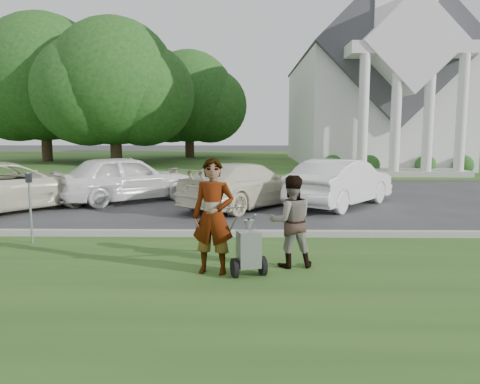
{
  "coord_description": "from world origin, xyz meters",
  "views": [
    {
      "loc": [
        0.92,
        -9.58,
        2.37
      ],
      "look_at": [
        0.76,
        0.0,
        1.08
      ],
      "focal_mm": 35.0,
      "sensor_mm": 36.0,
      "label": 1
    }
  ],
  "objects_px": {
    "tree_back": "(189,101)",
    "tree_left": "(114,88)",
    "church": "(367,76)",
    "striping_cart": "(248,250)",
    "person_right": "(291,222)",
    "car_b": "(125,178)",
    "person_left": "(213,217)",
    "parking_meter_near": "(30,199)",
    "tree_far": "(43,83)",
    "car_d": "(341,183)",
    "car_a": "(7,186)",
    "car_c": "(245,185)"
  },
  "relations": [
    {
      "from": "tree_back",
      "to": "tree_left",
      "type": "bearing_deg",
      "value": -116.57
    },
    {
      "from": "church",
      "to": "striping_cart",
      "type": "bearing_deg",
      "value": -107.64
    },
    {
      "from": "church",
      "to": "person_right",
      "type": "bearing_deg",
      "value": -106.48
    },
    {
      "from": "car_b",
      "to": "person_left",
      "type": "bearing_deg",
      "value": 165.74
    },
    {
      "from": "tree_left",
      "to": "tree_back",
      "type": "distance_m",
      "value": 8.95
    },
    {
      "from": "parking_meter_near",
      "to": "car_b",
      "type": "height_order",
      "value": "car_b"
    },
    {
      "from": "tree_far",
      "to": "tree_back",
      "type": "xyz_separation_m",
      "value": [
        10.0,
        5.0,
        -0.97
      ]
    },
    {
      "from": "tree_back",
      "to": "car_d",
      "type": "xyz_separation_m",
      "value": [
        7.84,
        -25.11,
        -4.0
      ]
    },
    {
      "from": "tree_left",
      "to": "person_left",
      "type": "distance_m",
      "value": 25.84
    },
    {
      "from": "car_a",
      "to": "car_c",
      "type": "distance_m",
      "value": 6.97
    },
    {
      "from": "church",
      "to": "tree_back",
      "type": "height_order",
      "value": "church"
    },
    {
      "from": "striping_cart",
      "to": "car_b",
      "type": "height_order",
      "value": "car_b"
    },
    {
      "from": "church",
      "to": "car_a",
      "type": "relative_size",
      "value": 4.64
    },
    {
      "from": "person_left",
      "to": "person_right",
      "type": "distance_m",
      "value": 1.37
    },
    {
      "from": "person_right",
      "to": "car_b",
      "type": "distance_m",
      "value": 8.74
    },
    {
      "from": "church",
      "to": "tree_far",
      "type": "height_order",
      "value": "church"
    },
    {
      "from": "car_a",
      "to": "car_c",
      "type": "xyz_separation_m",
      "value": [
        6.93,
        0.74,
        -0.04
      ]
    },
    {
      "from": "car_a",
      "to": "car_b",
      "type": "distance_m",
      "value": 3.5
    },
    {
      "from": "tree_far",
      "to": "car_b",
      "type": "bearing_deg",
      "value": -60.59
    },
    {
      "from": "church",
      "to": "tree_back",
      "type": "bearing_deg",
      "value": 152.15
    },
    {
      "from": "tree_left",
      "to": "tree_far",
      "type": "distance_m",
      "value": 6.73
    },
    {
      "from": "car_b",
      "to": "church",
      "type": "bearing_deg",
      "value": -73.06
    },
    {
      "from": "car_c",
      "to": "car_d",
      "type": "xyz_separation_m",
      "value": [
        3.0,
        0.32,
        0.05
      ]
    },
    {
      "from": "car_b",
      "to": "tree_left",
      "type": "bearing_deg",
      "value": -21.67
    },
    {
      "from": "tree_far",
      "to": "car_b",
      "type": "distance_m",
      "value": 22.77
    },
    {
      "from": "church",
      "to": "tree_left",
      "type": "height_order",
      "value": "church"
    },
    {
      "from": "parking_meter_near",
      "to": "car_c",
      "type": "xyz_separation_m",
      "value": [
        4.39,
        4.71,
        -0.26
      ]
    },
    {
      "from": "car_b",
      "to": "striping_cart",
      "type": "bearing_deg",
      "value": 168.79
    },
    {
      "from": "parking_meter_near",
      "to": "car_d",
      "type": "relative_size",
      "value": 0.34
    },
    {
      "from": "car_a",
      "to": "car_d",
      "type": "height_order",
      "value": "car_d"
    },
    {
      "from": "person_left",
      "to": "striping_cart",
      "type": "bearing_deg",
      "value": -3.08
    },
    {
      "from": "tree_far",
      "to": "parking_meter_near",
      "type": "distance_m",
      "value": 27.64
    },
    {
      "from": "church",
      "to": "person_right",
      "type": "distance_m",
      "value": 26.38
    },
    {
      "from": "parking_meter_near",
      "to": "car_c",
      "type": "bearing_deg",
      "value": 47.06
    },
    {
      "from": "car_d",
      "to": "car_b",
      "type": "bearing_deg",
      "value": 31.95
    },
    {
      "from": "striping_cart",
      "to": "person_left",
      "type": "relative_size",
      "value": 0.61
    },
    {
      "from": "person_right",
      "to": "car_c",
      "type": "bearing_deg",
      "value": -90.08
    },
    {
      "from": "church",
      "to": "parking_meter_near",
      "type": "bearing_deg",
      "value": -118.36
    },
    {
      "from": "parking_meter_near",
      "to": "car_b",
      "type": "bearing_deg",
      "value": 85.43
    },
    {
      "from": "tree_left",
      "to": "person_left",
      "type": "bearing_deg",
      "value": -70.84
    },
    {
      "from": "person_left",
      "to": "car_a",
      "type": "height_order",
      "value": "person_left"
    },
    {
      "from": "parking_meter_near",
      "to": "person_right",
      "type": "bearing_deg",
      "value": -16.53
    },
    {
      "from": "tree_left",
      "to": "person_right",
      "type": "relative_size",
      "value": 6.7
    },
    {
      "from": "tree_back",
      "to": "striping_cart",
      "type": "relative_size",
      "value": 8.3
    },
    {
      "from": "car_d",
      "to": "tree_far",
      "type": "bearing_deg",
      "value": -10.33
    },
    {
      "from": "car_c",
      "to": "person_right",
      "type": "bearing_deg",
      "value": 135.51
    },
    {
      "from": "tree_left",
      "to": "car_d",
      "type": "height_order",
      "value": "tree_left"
    },
    {
      "from": "person_right",
      "to": "car_a",
      "type": "distance_m",
      "value": 9.52
    },
    {
      "from": "person_left",
      "to": "car_c",
      "type": "xyz_separation_m",
      "value": [
        0.47,
        6.66,
        -0.26
      ]
    },
    {
      "from": "person_right",
      "to": "car_a",
      "type": "height_order",
      "value": "person_right"
    }
  ]
}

